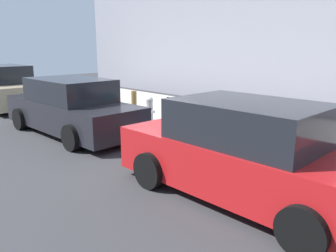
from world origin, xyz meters
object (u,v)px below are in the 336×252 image
at_px(suitcase_black_1, 263,134).
at_px(suitcase_teal_4, 210,124).
at_px(suitcase_navy_3, 225,130).
at_px(suitcase_olive_6, 182,121).
at_px(suitcase_silver_0, 289,141).
at_px(suitcase_red_5, 194,123).
at_px(suitcase_silver_7, 171,117).
at_px(fire_hydrant, 150,109).
at_px(suitcase_maroon_2, 246,133).
at_px(parked_car_red_0, 246,154).
at_px(bollard_post, 134,106).
at_px(parked_car_charcoal_1, 71,108).
at_px(parked_car_beige_2, 2,88).

relative_size(suitcase_black_1, suitcase_teal_4, 1.34).
bearing_deg(suitcase_navy_3, suitcase_olive_6, -3.74).
xyz_separation_m(suitcase_silver_0, suitcase_black_1, (0.55, 0.10, 0.06)).
relative_size(suitcase_red_5, suitcase_silver_7, 0.96).
bearing_deg(suitcase_silver_7, suitcase_teal_4, 179.12).
height_order(suitcase_navy_3, fire_hydrant, suitcase_navy_3).
relative_size(suitcase_black_1, suitcase_maroon_2, 1.18).
relative_size(suitcase_teal_4, parked_car_red_0, 0.17).
distance_m(suitcase_red_5, bollard_post, 2.40).
xyz_separation_m(suitcase_navy_3, fire_hydrant, (2.88, -0.06, 0.11)).
relative_size(suitcase_olive_6, suitcase_silver_7, 0.95).
bearing_deg(fire_hydrant, suitcase_silver_7, -177.65).
xyz_separation_m(suitcase_maroon_2, suitcase_silver_7, (2.49, 0.02, -0.02)).
distance_m(parked_car_charcoal_1, parked_car_beige_2, 5.68).
distance_m(suitcase_teal_4, suitcase_red_5, 0.53).
relative_size(suitcase_teal_4, bollard_post, 0.82).
height_order(suitcase_olive_6, suitcase_silver_7, suitcase_silver_7).
relative_size(suitcase_silver_0, parked_car_charcoal_1, 0.20).
relative_size(suitcase_teal_4, suitcase_olive_6, 0.93).
height_order(suitcase_maroon_2, suitcase_red_5, suitcase_maroon_2).
distance_m(suitcase_black_1, bollard_post, 4.47).
height_order(suitcase_silver_7, fire_hydrant, suitcase_silver_7).
bearing_deg(suitcase_maroon_2, suitcase_navy_3, 13.41).
bearing_deg(suitcase_red_5, parked_car_red_0, 145.57).
xyz_separation_m(suitcase_red_5, parked_car_red_0, (-2.98, 2.04, 0.32)).
distance_m(suitcase_maroon_2, parked_car_red_0, 2.58).
xyz_separation_m(suitcase_black_1, suitcase_red_5, (2.07, -0.01, -0.09)).
relative_size(suitcase_navy_3, suitcase_red_5, 1.13).
bearing_deg(suitcase_olive_6, suitcase_maroon_2, -179.47).
distance_m(suitcase_red_5, parked_car_charcoal_1, 3.47).
bearing_deg(suitcase_red_5, parked_car_beige_2, 13.58).
height_order(suitcase_navy_3, parked_car_red_0, parked_car_red_0).
height_order(suitcase_red_5, parked_car_charcoal_1, parked_car_charcoal_1).
bearing_deg(suitcase_black_1, suitcase_navy_3, 1.40).
xyz_separation_m(fire_hydrant, bollard_post, (0.57, 0.15, 0.05)).
relative_size(suitcase_black_1, parked_car_red_0, 0.23).
bearing_deg(suitcase_olive_6, parked_car_red_0, 148.70).
height_order(suitcase_maroon_2, bollard_post, bollard_post).
relative_size(suitcase_maroon_2, bollard_post, 0.94).
distance_m(suitcase_black_1, suitcase_teal_4, 1.55).
xyz_separation_m(suitcase_teal_4, suitcase_silver_7, (1.46, -0.02, -0.07)).
height_order(suitcase_silver_0, suitcase_black_1, suitcase_black_1).
bearing_deg(suitcase_black_1, suitcase_olive_6, -1.70).
xyz_separation_m(suitcase_maroon_2, suitcase_navy_3, (0.50, 0.12, -0.00)).
height_order(bollard_post, parked_car_red_0, parked_car_red_0).
relative_size(suitcase_olive_6, parked_car_charcoal_1, 0.17).
bearing_deg(suitcase_olive_6, suitcase_silver_0, -179.49).
height_order(suitcase_black_1, suitcase_olive_6, suitcase_black_1).
relative_size(suitcase_silver_0, parked_car_beige_2, 0.22).
height_order(suitcase_black_1, parked_car_red_0, parked_car_red_0).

